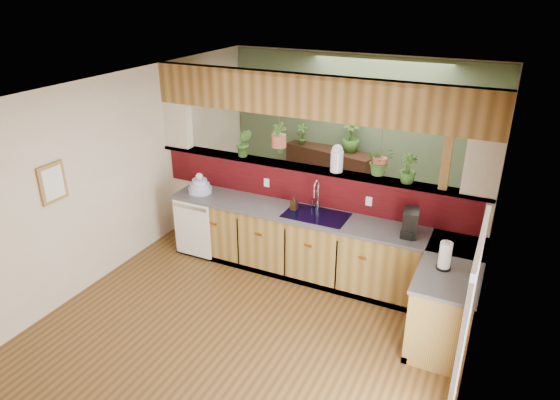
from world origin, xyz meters
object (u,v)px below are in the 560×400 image
at_px(paper_towel, 445,256).
at_px(glass_jar, 337,158).
at_px(soap_dispenser, 294,203).
at_px(faucet, 317,194).
at_px(shelving_console, 330,178).
at_px(dish_stack, 200,186).
at_px(coffee_maker, 410,224).

distance_m(paper_towel, glass_jar, 1.92).
relative_size(soap_dispenser, glass_jar, 0.50).
distance_m(faucet, paper_towel, 1.91).
bearing_deg(shelving_console, dish_stack, -102.82).
bearing_deg(coffee_maker, soap_dispenser, 168.33).
relative_size(soap_dispenser, paper_towel, 0.56).
height_order(coffee_maker, shelving_console, coffee_maker).
xyz_separation_m(glass_jar, shelving_console, (-0.76, 1.90, -1.07)).
relative_size(paper_towel, glass_jar, 0.90).
height_order(soap_dispenser, glass_jar, glass_jar).
relative_size(glass_jar, shelving_console, 0.23).
relative_size(dish_stack, paper_towel, 1.02).
xyz_separation_m(soap_dispenser, coffee_maker, (1.51, -0.07, 0.06)).
bearing_deg(coffee_maker, dish_stack, 170.62).
xyz_separation_m(dish_stack, soap_dispenser, (1.43, 0.05, 0.00)).
xyz_separation_m(soap_dispenser, shelving_console, (-0.32, 2.24, -0.49)).
distance_m(dish_stack, soap_dispenser, 1.44).
xyz_separation_m(faucet, soap_dispenser, (-0.26, -0.12, -0.14)).
distance_m(faucet, shelving_console, 2.28).
relative_size(faucet, glass_jar, 1.17).
distance_m(faucet, soap_dispenser, 0.32).
height_order(faucet, paper_towel, faucet).
distance_m(soap_dispenser, paper_towel, 2.11).
relative_size(faucet, coffee_maker, 1.32).
bearing_deg(faucet, coffee_maker, -8.82).
relative_size(faucet, dish_stack, 1.27).
distance_m(soap_dispenser, shelving_console, 2.31).
distance_m(dish_stack, shelving_console, 2.59).
bearing_deg(soap_dispenser, shelving_console, 98.14).
xyz_separation_m(soap_dispenser, glass_jar, (0.44, 0.34, 0.58)).
bearing_deg(glass_jar, soap_dispenser, -142.52).
height_order(paper_towel, glass_jar, glass_jar).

